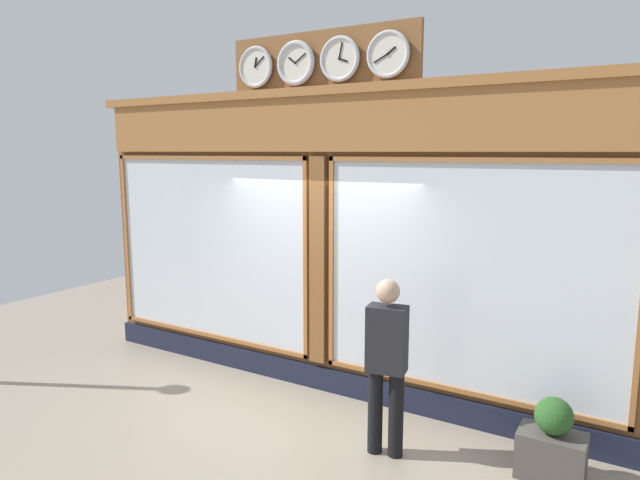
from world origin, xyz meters
TOP-DOWN VIEW (x-y plane):
  - shop_facade at (0.00, -0.12)m, footprint 6.93×0.42m
  - pedestrian at (-1.29, 0.95)m, footprint 0.39×0.28m
  - planter_box at (-2.70, 0.56)m, footprint 0.56×0.36m
  - planter_shrub at (-2.70, 0.56)m, footprint 0.32×0.32m

SIDE VIEW (x-z plane):
  - planter_box at x=-2.70m, z-range 0.00..0.41m
  - planter_shrub at x=-2.70m, z-range 0.41..0.73m
  - pedestrian at x=-1.29m, z-range 0.09..1.78m
  - shop_facade at x=0.00m, z-range -0.26..3.88m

